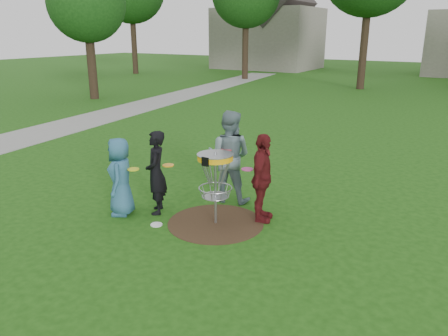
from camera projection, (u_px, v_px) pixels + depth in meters
The scene contains 10 objects.
ground at pixel (216, 223), 8.17m from camera, with size 100.00×100.00×0.00m, color #19470F.
dirt_patch at pixel (216, 223), 8.17m from camera, with size 1.80×1.80×0.01m, color #47331E.
concrete_path at pixel (124, 111), 19.65m from camera, with size 2.20×40.00×0.02m, color #9E9E99.
player_blue at pixel (120, 177), 8.37m from camera, with size 0.75×0.48×1.52m, color #2E607F.
player_black at pixel (156, 173), 8.42m from camera, with size 0.60×0.39×1.64m, color black.
player_grey at pixel (229, 157), 9.00m from camera, with size 0.93×0.73×1.92m, color slate.
player_maroon at pixel (262, 178), 8.05m from camera, with size 0.98×0.41×1.67m, color maroon.
disc_on_grass at pixel (156, 225), 8.08m from camera, with size 0.22×0.22×0.02m, color white.
disc_golf_basket at pixel (215, 171), 7.86m from camera, with size 0.66×0.67×1.38m.
held_discs at pixel (194, 163), 8.28m from camera, with size 2.20×1.58×0.26m.
Camera 1 is at (4.03, -6.31, 3.43)m, focal length 35.00 mm.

